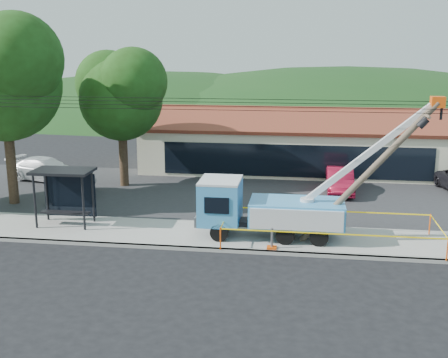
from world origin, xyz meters
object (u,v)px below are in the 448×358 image
car_silver (74,199)px  car_white (47,182)px  bus_shelter (65,184)px  car_red (339,194)px  leaning_pole (374,167)px  utility_truck (267,207)px

car_silver → car_white: (-3.58, 3.94, 0.00)m
bus_shelter → car_red: size_ratio=0.65×
car_silver → car_white: car_silver is taller
car_red → bus_shelter: bearing=-148.6°
leaning_pole → car_white: 22.88m
utility_truck → leaning_pole: (4.75, -0.30, 2.15)m
utility_truck → leaning_pole: bearing=-3.6°
bus_shelter → car_silver: bus_shelter is taller
leaning_pole → utility_truck: bearing=176.4°
utility_truck → bus_shelter: (-10.17, 0.53, 0.67)m
utility_truck → car_red: utility_truck is taller
leaning_pole → car_silver: leaning_pole is taller
utility_truck → bus_shelter: 10.21m
car_silver → car_white: 5.32m
bus_shelter → car_red: (14.10, 8.56, -2.24)m
utility_truck → car_silver: 13.33m
leaning_pole → bus_shelter: size_ratio=2.25×
car_silver → car_white: size_ratio=0.85×
utility_truck → car_red: bearing=66.7°
car_red → car_white: size_ratio=0.86×
bus_shelter → car_red: 16.64m
utility_truck → leaning_pole: 5.22m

